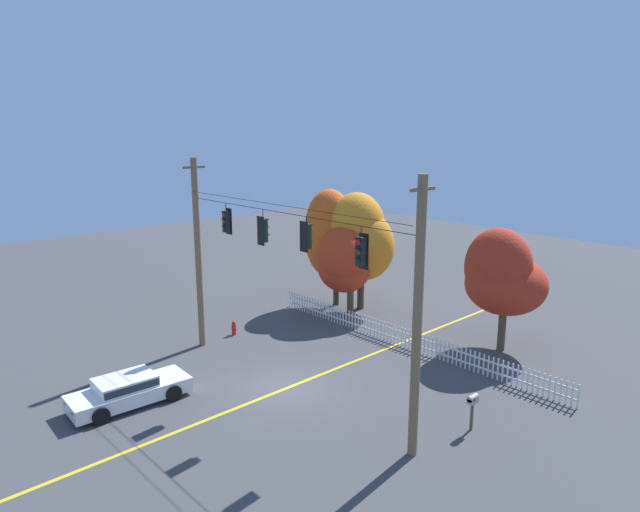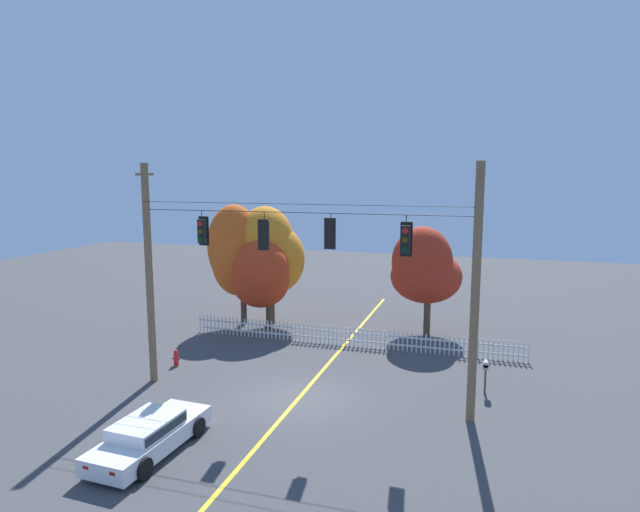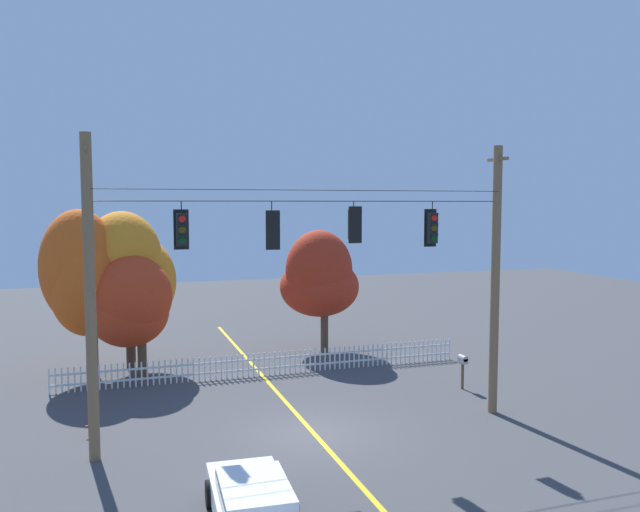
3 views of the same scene
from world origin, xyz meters
The scene contains 15 objects.
ground centered at (0.00, 0.00, 0.00)m, with size 80.00×80.00×0.00m, color #424244.
lane_centerline_stripe centered at (0.00, 0.00, 0.00)m, with size 0.16×36.00×0.01m, color gold.
signal_support_span centered at (0.00, 0.00, 4.61)m, with size 13.19×1.10×9.07m.
traffic_signal_northbound_primary centered at (-3.94, 0.01, 6.42)m, with size 0.43×0.38×1.39m.
traffic_signal_eastbound_side centered at (-1.31, -0.01, 6.38)m, with size 0.43×0.38×1.44m.
traffic_signal_westbound_side centered at (1.30, -0.01, 6.50)m, with size 0.43×0.38×1.29m.
traffic_signal_northbound_secondary centered at (4.03, 0.01, 6.37)m, with size 0.43×0.38×1.48m.
white_picket_fence centered at (0.30, 7.02, 0.49)m, with size 17.04×0.06×0.97m.
autumn_maple_near_fence centered at (-6.98, 9.14, 4.24)m, with size 3.24×2.98×6.93m.
autumn_maple_mid centered at (-5.13, 9.78, 4.27)m, with size 3.88×3.37×6.83m.
autumn_oak_far_east centered at (-5.14, 8.44, 3.06)m, with size 3.38×2.93×5.07m.
autumn_maple_far_west centered at (3.57, 10.25, 3.52)m, with size 3.82×3.77×5.90m.
parked_car centered at (-3.06, -5.28, 0.60)m, with size 2.03×4.59×1.15m.
fire_hydrant centered at (-6.56, 1.92, 0.36)m, with size 0.38×0.22×0.74m.
roadside_mailbox centered at (6.91, 2.73, 1.08)m, with size 0.25×0.44×1.33m.
Camera 1 is at (16.47, -13.36, 10.36)m, focal length 31.60 mm.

